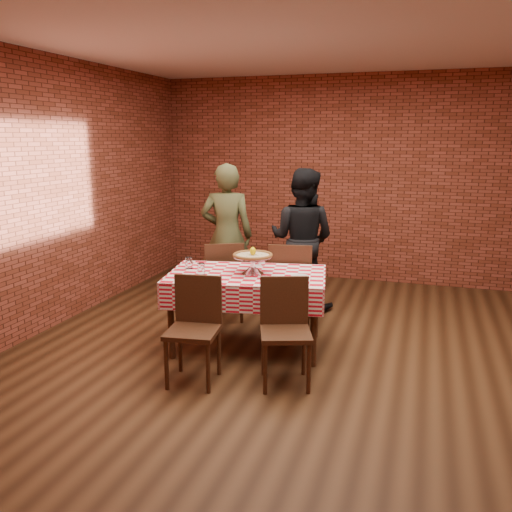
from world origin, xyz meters
name	(u,v)px	position (x,y,z in m)	size (l,w,h in m)	color
ground	(297,356)	(0.00, 0.00, 0.00)	(6.00, 6.00, 0.00)	black
back_wall	(349,180)	(0.00, 3.00, 1.45)	(5.50, 5.50, 0.00)	maroon
table	(247,311)	(-0.53, 0.06, 0.38)	(1.48, 0.89, 0.75)	#402314
tablecloth	(247,286)	(-0.53, 0.06, 0.63)	(1.52, 0.93, 0.26)	red
pizza_stand	(253,265)	(-0.47, 0.08, 0.84)	(0.38, 0.38, 0.17)	silver
pizza	(253,256)	(-0.47, 0.08, 0.93)	(0.38, 0.38, 0.03)	beige
lemon	(253,251)	(-0.47, 0.08, 0.98)	(0.06, 0.06, 0.08)	yellow
water_glass_left	(201,269)	(-0.92, -0.14, 0.82)	(0.07, 0.07, 0.12)	white
water_glass_right	(189,263)	(-1.14, 0.06, 0.82)	(0.07, 0.07, 0.12)	white
side_plate	(300,276)	(-0.01, 0.08, 0.76)	(0.17, 0.17, 0.01)	white
sweetener_packet_a	(304,281)	(0.06, -0.05, 0.76)	(0.05, 0.04, 0.01)	white
sweetener_packet_b	(308,279)	(0.08, 0.02, 0.76)	(0.05, 0.04, 0.01)	white
condiment_caddy	(259,258)	(-0.51, 0.41, 0.83)	(0.10, 0.08, 0.14)	silver
chair_near_left	(193,332)	(-0.71, -0.80, 0.45)	(0.41, 0.41, 0.89)	#402314
chair_near_right	(286,334)	(0.04, -0.61, 0.45)	(0.41, 0.41, 0.89)	#402314
chair_far_left	(223,280)	(-1.07, 0.79, 0.46)	(0.43, 0.43, 0.92)	#402314
chair_far_right	(291,283)	(-0.28, 0.84, 0.47)	(0.46, 0.46, 0.94)	#402314
diner_olive	(227,235)	(-1.21, 1.30, 0.87)	(0.64, 0.42, 1.74)	#454728
diner_black	(302,239)	(-0.32, 1.49, 0.85)	(0.82, 0.64, 1.69)	black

